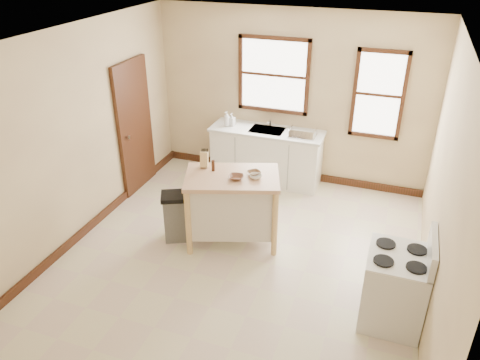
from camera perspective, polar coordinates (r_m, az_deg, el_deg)
name	(u,v)px	position (r m, az deg, el deg)	size (l,w,h in m)	color
floor	(239,257)	(6.21, -0.16, -9.39)	(5.00, 5.00, 0.00)	beige
ceiling	(238,39)	(5.03, -0.20, 16.87)	(5.00, 5.00, 0.00)	white
wall_back	(291,98)	(7.71, 6.24, 9.92)	(4.50, 0.04, 2.80)	beige
wall_left	(78,136)	(6.53, -19.18, 5.09)	(0.04, 5.00, 2.80)	beige
wall_right	(444,193)	(5.24, 23.64, -1.45)	(0.04, 5.00, 2.80)	beige
window_main	(274,75)	(7.66, 4.11, 12.63)	(1.17, 0.06, 1.22)	#321D0D
window_side	(379,95)	(7.45, 16.54, 9.91)	(0.77, 0.06, 1.37)	#321D0D
door_left	(135,127)	(7.60, -12.69, 6.33)	(0.06, 0.90, 2.10)	#321D0D
baseboard_back	(287,172)	(8.19, 5.71, 0.92)	(4.50, 0.04, 0.12)	#321D0D
baseboard_left	(95,222)	(7.11, -17.32, -4.92)	(0.04, 5.00, 0.12)	#321D0D
sink_counter	(266,155)	(7.85, 3.23, 3.01)	(1.86, 0.62, 0.92)	white
faucet	(270,120)	(7.79, 3.73, 7.34)	(0.03, 0.03, 0.22)	silver
soap_bottle_a	(227,119)	(7.77, -1.63, 7.46)	(0.10, 0.10, 0.25)	#B2B2B2
soap_bottle_b	(232,119)	(7.81, -1.02, 7.40)	(0.09, 0.10, 0.21)	#B2B2B2
dish_rack	(303,133)	(7.46, 7.66, 5.71)	(0.41, 0.31, 0.10)	silver
kitchen_island	(232,208)	(6.27, -0.94, -3.49)	(1.21, 0.77, 0.99)	tan
knife_block	(204,160)	(6.24, -4.38, 2.45)	(0.10, 0.10, 0.20)	tan
pepper_grinder	(213,166)	(6.13, -3.29, 1.75)	(0.04, 0.04, 0.15)	#3C1E10
bowl_a	(236,177)	(5.94, -0.46, 0.34)	(0.19, 0.19, 0.05)	brown
bowl_b	(254,173)	(6.06, 1.72, 0.87)	(0.17, 0.17, 0.04)	brown
bowl_c	(256,176)	(5.96, 1.91, 0.44)	(0.16, 0.16, 0.05)	white
trash_bin	(176,217)	(6.43, -7.79, -4.44)	(0.36, 0.30, 0.70)	slate
gas_stove	(396,278)	(5.27, 18.49, -11.29)	(0.69, 0.69, 1.12)	silver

